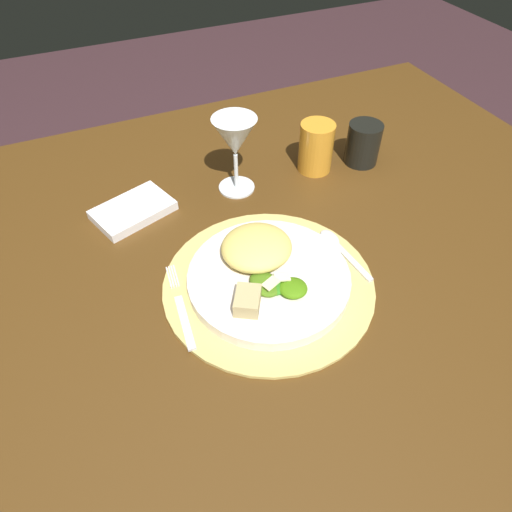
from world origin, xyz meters
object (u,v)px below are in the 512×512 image
napkin (133,210)px  fork (181,309)px  spoon (337,245)px  dining_table (248,302)px  dark_tumbler (363,144)px  dinner_plate (269,278)px  wine_glass (235,140)px  amber_tumbler (316,147)px

napkin → fork: bearing=-87.2°
spoon → napkin: 0.38m
dining_table → dark_tumbler: bearing=26.4°
dining_table → napkin: 0.28m
spoon → napkin: napkin is taller
spoon → dining_table: bearing=163.2°
spoon → napkin: (-0.30, 0.24, 0.00)m
dinner_plate → fork: (-0.14, 0.00, -0.01)m
dark_tumbler → spoon: bearing=-131.2°
wine_glass → amber_tumbler: wine_glass is taller
amber_tumbler → napkin: bearing=178.9°
dining_table → dark_tumbler: dark_tumbler is taller
dinner_plate → fork: bearing=179.0°
dining_table → dark_tumbler: (0.33, 0.17, 0.17)m
napkin → wine_glass: (0.21, -0.00, 0.10)m
amber_tumbler → dark_tumbler: bearing=-9.3°
spoon → wine_glass: bearing=111.9°
fork → dark_tumbler: 0.53m
fork → spoon: (0.29, 0.02, -0.00)m
spoon → amber_tumbler: (0.08, 0.23, 0.04)m
dinner_plate → amber_tumbler: bearing=48.7°
dinner_plate → wine_glass: bearing=79.1°
napkin → dinner_plate: bearing=-59.0°
spoon → fork: bearing=-175.1°
napkin → dark_tumbler: dark_tumbler is taller
dining_table → fork: (-0.14, -0.07, 0.13)m
fork → napkin: 0.26m
dark_tumbler → dinner_plate: bearing=-144.0°
napkin → wine_glass: 0.23m
wine_glass → dining_table: bearing=-106.9°
spoon → dinner_plate: bearing=-169.3°
dining_table → spoon: size_ratio=10.91×
spoon → amber_tumbler: size_ratio=1.33×
wine_glass → dark_tumbler: wine_glass is taller
dark_tumbler → napkin: bearing=177.1°
napkin → amber_tumbler: amber_tumbler is taller
dining_table → amber_tumbler: amber_tumbler is taller
dining_table → dinner_plate: bearing=-84.5°
spoon → amber_tumbler: bearing=70.3°
dining_table → fork: fork is taller
wine_glass → dark_tumbler: size_ratio=1.75×
dinner_plate → dark_tumbler: 0.41m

